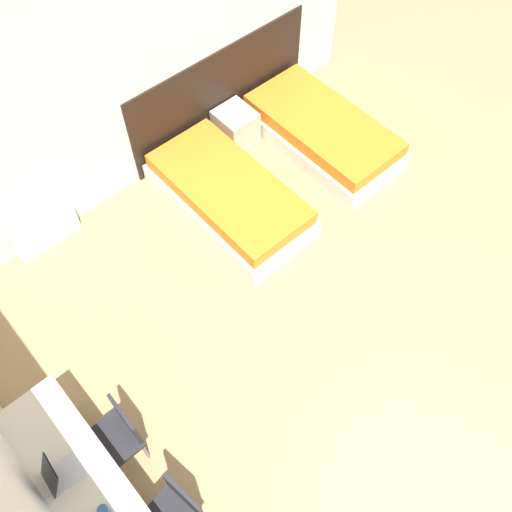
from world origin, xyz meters
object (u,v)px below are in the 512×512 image
object	(u,v)px
nightstand	(235,126)
laptop	(62,473)
bed_near_door	(322,132)
chair_near_laptop	(116,436)
bed_near_window	(229,195)

from	to	relation	value
nightstand	laptop	world-z (taller)	laptop
bed_near_door	laptop	world-z (taller)	laptop
nightstand	laptop	bearing A→B (deg)	-147.27
nightstand	bed_near_door	bearing A→B (deg)	-45.62
nightstand	chair_near_laptop	world-z (taller)	chair_near_laptop
bed_near_door	nightstand	bearing A→B (deg)	134.38
chair_near_laptop	laptop	distance (m)	0.56
laptop	bed_near_window	bearing A→B (deg)	32.34
bed_near_window	bed_near_door	world-z (taller)	same
bed_near_door	nightstand	world-z (taller)	nightstand
bed_near_window	nightstand	xyz separation A→B (m)	(0.72, 0.74, 0.02)
bed_near_door	nightstand	xyz separation A→B (m)	(-0.72, 0.74, 0.02)
bed_near_door	laptop	xyz separation A→B (m)	(-4.28, -1.55, 0.62)
bed_near_window	bed_near_door	size ratio (longest dim) A/B	1.00
bed_near_window	chair_near_laptop	xyz separation A→B (m)	(-2.40, -1.46, 0.28)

